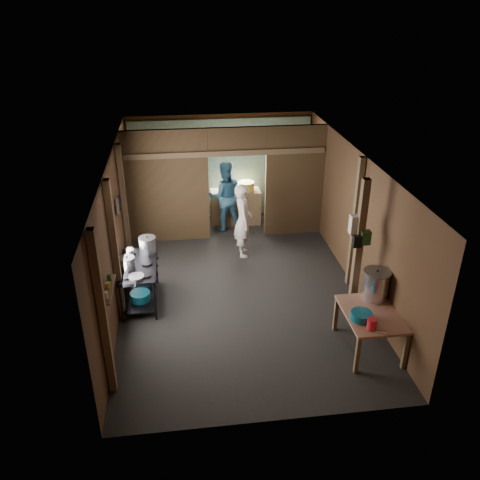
{
  "coord_description": "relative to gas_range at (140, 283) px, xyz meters",
  "views": [
    {
      "loc": [
        -1.06,
        -8.29,
        5.22
      ],
      "look_at": [
        0.0,
        -0.2,
        1.1
      ],
      "focal_mm": 37.07,
      "sensor_mm": 36.0,
      "label": 1
    }
  ],
  "objects": [
    {
      "name": "partition_right",
      "position": [
        3.46,
        2.54,
        0.9
      ],
      "size": [
        1.35,
        0.1,
        2.6
      ],
      "primitive_type": "cube",
      "color": "brown",
      "rests_on": "floor"
    },
    {
      "name": "partition_left",
      "position": [
        0.55,
        2.54,
        0.9
      ],
      "size": [
        1.85,
        0.1,
        2.6
      ],
      "primitive_type": "cube",
      "color": "brown",
      "rests_on": "floor"
    },
    {
      "name": "pink_bucket",
      "position": [
        3.56,
        -2.22,
        0.37
      ],
      "size": [
        0.15,
        0.15,
        0.17
      ],
      "primitive_type": "cylinder",
      "rotation": [
        0.0,
        0.0,
        -0.09
      ],
      "color": "red",
      "rests_on": "prep_table"
    },
    {
      "name": "bag_black",
      "position": [
        3.66,
        -1.04,
        1.15
      ],
      "size": [
        0.14,
        0.1,
        0.2
      ],
      "primitive_type": "cube",
      "color": "black",
      "rests_on": "post_free"
    },
    {
      "name": "wall_back",
      "position": [
        1.88,
        3.84,
        0.9
      ],
      "size": [
        4.5,
        0.0,
        2.6
      ],
      "primitive_type": "cube",
      "color": "#473318",
      "rests_on": "ground"
    },
    {
      "name": "knife",
      "position": [
        3.62,
        -2.33,
        0.29
      ],
      "size": [
        0.29,
        0.15,
        0.01
      ],
      "primitive_type": "cube",
      "rotation": [
        0.0,
        0.0,
        -0.39
      ],
      "color": "silver",
      "rests_on": "prep_table"
    },
    {
      "name": "cook",
      "position": [
        2.14,
        1.62,
        0.42
      ],
      "size": [
        0.4,
        0.6,
        1.62
      ],
      "primitive_type": "imported",
      "rotation": [
        0.0,
        0.0,
        1.55
      ],
      "color": "white",
      "rests_on": "floor"
    },
    {
      "name": "red_cup",
      "position": [
        1.97,
        3.29,
        0.52
      ],
      "size": [
        0.12,
        0.12,
        0.14
      ],
      "primitive_type": "cylinder",
      "color": "red",
      "rests_on": "back_counter"
    },
    {
      "name": "wall_left",
      "position": [
        -0.37,
        0.34,
        0.9
      ],
      "size": [
        0.0,
        7.0,
        2.6
      ],
      "primitive_type": "cube",
      "color": "#473318",
      "rests_on": "ground"
    },
    {
      "name": "prep_table",
      "position": [
        3.71,
        -1.84,
        -0.05
      ],
      "size": [
        0.84,
        1.16,
        0.68
      ],
      "primitive_type": null,
      "color": "#A86653",
      "rests_on": "floor"
    },
    {
      "name": "pan_lid_small",
      "position": [
        -0.33,
        1.14,
        1.15
      ],
      "size": [
        0.03,
        0.3,
        0.3
      ],
      "primitive_type": "cylinder",
      "rotation": [
        0.0,
        1.57,
        0.0
      ],
      "color": "black",
      "rests_on": "wall_left"
    },
    {
      "name": "stock_pot",
      "position": [
        3.91,
        -1.42,
        0.53
      ],
      "size": [
        0.48,
        0.48,
        0.52
      ],
      "primitive_type": null,
      "rotation": [
        0.0,
        0.0,
        -0.08
      ],
      "color": "silver",
      "rests_on": "prep_table"
    },
    {
      "name": "partition_header",
      "position": [
        2.13,
        2.54,
        1.9
      ],
      "size": [
        1.3,
        0.1,
        0.6
      ],
      "primitive_type": "cube",
      "color": "brown",
      "rests_on": "wall_back"
    },
    {
      "name": "post_free",
      "position": [
        3.73,
        -0.96,
        0.9
      ],
      "size": [
        0.12,
        0.12,
        2.6
      ],
      "primitive_type": "cube",
      "color": "brown",
      "rests_on": "floor"
    },
    {
      "name": "post_left_a",
      "position": [
        -0.3,
        -2.26,
        0.9
      ],
      "size": [
        0.1,
        0.12,
        2.6
      ],
      "primitive_type": "cube",
      "color": "brown",
      "rests_on": "floor"
    },
    {
      "name": "post_left_b",
      "position": [
        -0.3,
        -0.46,
        0.9
      ],
      "size": [
        0.1,
        0.12,
        2.6
      ],
      "primitive_type": "cube",
      "color": "brown",
      "rests_on": "floor"
    },
    {
      "name": "stove_pot_large",
      "position": [
        0.17,
        0.47,
        0.54
      ],
      "size": [
        0.38,
        0.38,
        0.33
      ],
      "primitive_type": null,
      "rotation": [
        0.0,
        0.0,
        0.2
      ],
      "color": "silver",
      "rests_on": "gas_range"
    },
    {
      "name": "bag_green",
      "position": [
        3.8,
        -1.02,
        1.2
      ],
      "size": [
        0.16,
        0.12,
        0.24
      ],
      "primitive_type": "cube",
      "color": "#224B1F",
      "rests_on": "post_free"
    },
    {
      "name": "ceiling",
      "position": [
        1.88,
        0.34,
        2.2
      ],
      "size": [
        4.5,
        7.0,
        0.0
      ],
      "primitive_type": "cube",
      "color": "#4B433D",
      "rests_on": "ground"
    },
    {
      "name": "jar_yellow",
      "position": [
        -0.27,
        -1.76,
        1.07
      ],
      "size": [
        0.08,
        0.08,
        0.1
      ],
      "primitive_type": "cylinder",
      "color": "gold",
      "rests_on": "wall_shelf"
    },
    {
      "name": "frying_pan",
      "position": [
        0.0,
        -0.46,
        0.42
      ],
      "size": [
        0.28,
        0.5,
        0.07
      ],
      "primitive_type": null,
      "rotation": [
        0.0,
        0.0,
        0.02
      ],
      "color": "slate",
      "rests_on": "gas_range"
    },
    {
      "name": "bag_white",
      "position": [
        3.68,
        -0.88,
        1.38
      ],
      "size": [
        0.22,
        0.15,
        0.32
      ],
      "primitive_type": "cube",
      "color": "beige",
      "rests_on": "post_free"
    },
    {
      "name": "back_counter",
      "position": [
        2.18,
        3.29,
        0.03
      ],
      "size": [
        1.2,
        0.5,
        0.85
      ],
      "primitive_type": "cube",
      "color": "brown",
      "rests_on": "floor"
    },
    {
      "name": "wall_shelf",
      "position": [
        -0.27,
        -1.76,
        1.0
      ],
      "size": [
        0.14,
        0.8,
        0.03
      ],
      "primitive_type": "cube",
      "color": "brown",
      "rests_on": "wall_left"
    },
    {
      "name": "wall_clock",
      "position": [
        2.13,
        3.74,
        1.5
      ],
      "size": [
        0.2,
        0.03,
        0.2
      ],
      "primitive_type": "cylinder",
      "rotation": [
        1.57,
        0.0,
        0.0
      ],
      "color": "beige",
      "rests_on": "wall_back"
    },
    {
      "name": "jar_green",
      "position": [
        -0.27,
        -1.54,
        1.07
      ],
      "size": [
        0.06,
        0.06,
        0.1
      ],
      "primitive_type": "cylinder",
      "color": "#224B1F",
      "rests_on": "wall_shelf"
    },
    {
      "name": "post_left_c",
      "position": [
        -0.3,
        1.54,
        0.9
      ],
      "size": [
        0.1,
        0.12,
        2.6
      ],
      "primitive_type": "cube",
      "color": "brown",
      "rests_on": "floor"
    },
    {
      "name": "jar_white",
      "position": [
        -0.27,
        -2.01,
        1.07
      ],
      "size": [
        0.07,
        0.07,
        0.1
      ],
      "primitive_type": "cylinder",
      "color": "beige",
      "rests_on": "wall_shelf"
    },
    {
      "name": "floor",
      "position": [
        1.88,
        0.34,
        -0.4
      ],
      "size": [
        4.5,
        7.0,
        0.0
      ],
      "primitive_type": "cube",
      "color": "black",
      "rests_on": "ground"
    },
    {
      "name": "gas_range",
      "position": [
        0.0,
        0.0,
        0.0
      ],
      "size": [
        0.69,
        1.34,
        0.79
      ],
      "primitive_type": null,
      "color": "black",
      "rests_on": "floor"
    },
    {
      "name": "wall_front",
      "position": [
        1.88,
        -3.16,
        0.9
      ],
      "size": [
        4.5,
        0.0,
        2.6
      ],
      "primitive_type": "cube",
      "color": "#473318",
      "rests_on": "ground"
    },
    {
      "name": "wall_right",
      "position": [
        4.13,
        0.34,
        0.9
      ],
      "size": [
        0.0,
        7.0,
        2.6
      ],
      "primitive_type": "cube",
      "color": "#473318",
      "rests_on": "ground"
    },
    {
      "name": "pan_lid_big",
      "position": [
        -0.33,
        0.74,
        1.25
      ],
      "size": [
        0.03,
        0.34,
        0.34
      ],
      "primitive_type": "cylinder",
      "rotation": [
        0.0,
        1.57,
        0.0
      ],
      "color": "slate",
      "rests_on": "wall_left"
    },
    {
      "name": "yellow_tub",
      "position": [
        2.44,
        3.29,
        0.56
      ],
      "size": [
        0.39,
        0.39,
        0.22
      ],
      "primitive_type": "cylinder",
      "color": "gold",
      "rests_on": "back_counter"
    },
    {
      "name": "worker_back",
      "position": [
        1.88,
        2.98,
        0.45
      ],
      "size": [
        0.88,
        0.71,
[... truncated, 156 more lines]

